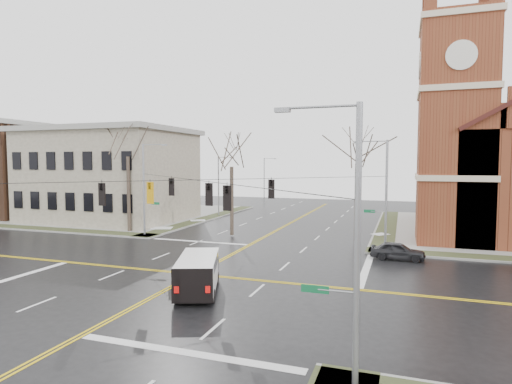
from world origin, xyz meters
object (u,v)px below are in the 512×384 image
(parked_car_a, at_px, (398,251))
(tree_nw_near, at_px, (232,162))
(cargo_van, at_px, (198,271))
(tree_ne, at_px, (357,159))
(signal_pole_ne, at_px, (384,192))
(streetlight_north_a, at_px, (219,184))
(signal_pole_nw, at_px, (145,186))
(tree_nw_far, at_px, (128,152))
(signal_pole_se, at_px, (351,240))
(streetlight_north_b, at_px, (265,178))

(parked_car_a, bearing_deg, tree_nw_near, 72.92)
(cargo_van, height_order, tree_ne, tree_ne)
(cargo_van, distance_m, parked_car_a, 16.06)
(signal_pole_ne, relative_size, tree_ne, 0.85)
(parked_car_a, relative_size, tree_ne, 0.38)
(signal_pole_ne, xyz_separation_m, streetlight_north_a, (-21.97, 16.50, -0.48))
(streetlight_north_a, relative_size, tree_nw_near, 0.79)
(signal_pole_nw, distance_m, streetlight_north_a, 16.52)
(tree_nw_far, bearing_deg, signal_pole_se, -43.56)
(signal_pole_ne, bearing_deg, signal_pole_nw, 180.00)
(tree_nw_near, bearing_deg, signal_pole_ne, -10.14)
(signal_pole_ne, relative_size, signal_pole_nw, 1.00)
(cargo_van, xyz_separation_m, parked_car_a, (10.58, 12.07, -0.53))
(cargo_van, bearing_deg, signal_pole_ne, 36.93)
(streetlight_north_b, height_order, cargo_van, streetlight_north_b)
(cargo_van, bearing_deg, signal_pole_nw, 111.13)
(parked_car_a, bearing_deg, signal_pole_se, 178.39)
(tree_nw_far, bearing_deg, cargo_van, -44.94)
(signal_pole_se, xyz_separation_m, cargo_van, (-9.40, 8.19, -3.74))
(parked_car_a, height_order, tree_ne, tree_ne)
(streetlight_north_a, relative_size, streetlight_north_b, 1.00)
(signal_pole_nw, height_order, tree_nw_near, tree_nw_near)
(tree_nw_near, bearing_deg, streetlight_north_b, 102.45)
(streetlight_north_a, height_order, tree_nw_near, tree_nw_near)
(tree_nw_near, bearing_deg, tree_nw_far, -173.25)
(tree_nw_far, distance_m, tree_ne, 23.13)
(parked_car_a, distance_m, tree_nw_near, 17.84)
(signal_pole_se, relative_size, tree_nw_near, 0.89)
(tree_nw_far, relative_size, tree_nw_near, 1.15)
(parked_car_a, bearing_deg, signal_pole_nw, 85.16)
(signal_pole_nw, height_order, signal_pole_se, same)
(tree_nw_far, xyz_separation_m, tree_ne, (23.07, 1.46, -0.79))
(tree_nw_near, bearing_deg, parked_car_a, -18.81)
(signal_pole_nw, xyz_separation_m, parked_car_a, (23.82, -2.74, -4.27))
(streetlight_north_a, xyz_separation_m, parked_car_a, (23.15, -19.24, -3.79))
(signal_pole_ne, bearing_deg, tree_nw_near, 169.86)
(signal_pole_nw, height_order, tree_ne, tree_ne)
(signal_pole_ne, relative_size, signal_pole_se, 1.00)
(signal_pole_se, relative_size, tree_nw_far, 0.77)
(tree_nw_far, distance_m, tree_nw_near, 11.18)
(parked_car_a, xyz_separation_m, tree_ne, (-3.64, 5.49, 6.97))
(tree_nw_near, distance_m, tree_ne, 12.03)
(tree_nw_near, bearing_deg, signal_pole_se, -60.49)
(streetlight_north_b, bearing_deg, signal_pole_ne, -58.95)
(signal_pole_nw, relative_size, tree_nw_near, 0.89)
(signal_pole_se, distance_m, tree_ne, 26.01)
(streetlight_north_b, bearing_deg, signal_pole_nw, -91.05)
(signal_pole_ne, xyz_separation_m, tree_nw_far, (-25.53, 1.28, 3.49))
(signal_pole_nw, distance_m, signal_pole_se, 32.28)
(signal_pole_ne, distance_m, cargo_van, 17.94)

